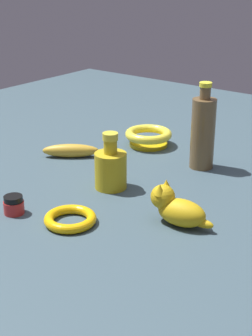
{
  "coord_description": "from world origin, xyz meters",
  "views": [
    {
      "loc": [
        -0.68,
        0.88,
        0.49
      ],
      "look_at": [
        0.0,
        0.0,
        0.04
      ],
      "focal_mm": 54.91,
      "sensor_mm": 36.0,
      "label": 1
    }
  ],
  "objects_px": {
    "bottle_short": "(111,168)",
    "bangle": "(70,219)",
    "banana": "(71,151)",
    "nail_polish_jar": "(14,205)",
    "bottle_tall": "(203,132)",
    "bowl": "(148,136)",
    "cat_figurine": "(177,208)"
  },
  "relations": [
    {
      "from": "bottle_short",
      "to": "bangle",
      "type": "relative_size",
      "value": 1.26
    },
    {
      "from": "banana",
      "to": "nail_polish_jar",
      "type": "relative_size",
      "value": 3.52
    },
    {
      "from": "nail_polish_jar",
      "to": "bangle",
      "type": "bearing_deg",
      "value": -162.47
    },
    {
      "from": "banana",
      "to": "bangle",
      "type": "relative_size",
      "value": 1.43
    },
    {
      "from": "banana",
      "to": "bottle_tall",
      "type": "bearing_deg",
      "value": 167.89
    },
    {
      "from": "banana",
      "to": "bottle_tall",
      "type": "height_order",
      "value": "bottle_tall"
    },
    {
      "from": "bottle_short",
      "to": "bowl",
      "type": "bearing_deg",
      "value": -71.04
    },
    {
      "from": "banana",
      "to": "cat_figurine",
      "type": "bearing_deg",
      "value": 123.22
    },
    {
      "from": "bottle_tall",
      "to": "bowl",
      "type": "xyz_separation_m",
      "value": [
        0.2,
        -0.05,
        -0.07
      ]
    },
    {
      "from": "bottle_tall",
      "to": "cat_figurine",
      "type": "bearing_deg",
      "value": 110.99
    },
    {
      "from": "bowl",
      "to": "cat_figurine",
      "type": "bearing_deg",
      "value": 132.16
    },
    {
      "from": "bowl",
      "to": "bangle",
      "type": "relative_size",
      "value": 1.25
    },
    {
      "from": "nail_polish_jar",
      "to": "bottle_tall",
      "type": "bearing_deg",
      "value": -110.96
    },
    {
      "from": "bangle",
      "to": "bowl",
      "type": "bearing_deg",
      "value": -72.9
    },
    {
      "from": "bottle_short",
      "to": "bottle_tall",
      "type": "distance_m",
      "value": 0.27
    },
    {
      "from": "nail_polish_jar",
      "to": "cat_figurine",
      "type": "height_order",
      "value": "cat_figurine"
    },
    {
      "from": "banana",
      "to": "bottle_tall",
      "type": "relative_size",
      "value": 0.69
    },
    {
      "from": "bottle_tall",
      "to": "cat_figurine",
      "type": "height_order",
      "value": "bottle_tall"
    },
    {
      "from": "bottle_short",
      "to": "nail_polish_jar",
      "type": "height_order",
      "value": "bottle_short"
    },
    {
      "from": "banana",
      "to": "bottle_tall",
      "type": "xyz_separation_m",
      "value": [
        -0.31,
        -0.15,
        0.08
      ]
    },
    {
      "from": "nail_polish_jar",
      "to": "bangle",
      "type": "height_order",
      "value": "nail_polish_jar"
    },
    {
      "from": "banana",
      "to": "bottle_short",
      "type": "bearing_deg",
      "value": 119.26
    },
    {
      "from": "bottle_short",
      "to": "banana",
      "type": "bearing_deg",
      "value": -22.8
    },
    {
      "from": "banana",
      "to": "nail_polish_jar",
      "type": "height_order",
      "value": "nail_polish_jar"
    },
    {
      "from": "bowl",
      "to": "bottle_short",
      "type": "bearing_deg",
      "value": 108.96
    },
    {
      "from": "cat_figurine",
      "to": "bowl",
      "type": "height_order",
      "value": "cat_figurine"
    },
    {
      "from": "nail_polish_jar",
      "to": "bangle",
      "type": "xyz_separation_m",
      "value": [
        -0.12,
        -0.04,
        -0.01
      ]
    },
    {
      "from": "bottle_short",
      "to": "bangle",
      "type": "height_order",
      "value": "bottle_short"
    },
    {
      "from": "bottle_short",
      "to": "bottle_tall",
      "type": "bearing_deg",
      "value": -112.87
    },
    {
      "from": "bottle_tall",
      "to": "nail_polish_jar",
      "type": "height_order",
      "value": "bottle_tall"
    },
    {
      "from": "bottle_short",
      "to": "bowl",
      "type": "xyz_separation_m",
      "value": [
        0.1,
        -0.29,
        -0.02
      ]
    },
    {
      "from": "nail_polish_jar",
      "to": "bangle",
      "type": "relative_size",
      "value": 0.41
    }
  ]
}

